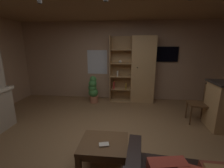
# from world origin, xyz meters

# --- Properties ---
(floor) EXTENTS (6.58, 5.22, 0.02)m
(floor) POSITION_xyz_m (0.00, 0.00, -0.01)
(floor) COLOR olive
(floor) RESTS_ON ground
(wall_back) EXTENTS (6.70, 0.06, 2.55)m
(wall_back) POSITION_xyz_m (0.00, 2.64, 1.27)
(wall_back) COLOR tan
(wall_back) RESTS_ON ground
(window_pane_back) EXTENTS (0.68, 0.01, 0.80)m
(window_pane_back) POSITION_xyz_m (-0.73, 2.61, 1.25)
(window_pane_back) COLOR white
(bookshelf_cabinet) EXTENTS (1.40, 0.41, 2.08)m
(bookshelf_cabinet) POSITION_xyz_m (0.68, 2.37, 1.03)
(bookshelf_cabinet) COLOR tan
(bookshelf_cabinet) RESTS_ON ground
(coffee_table) EXTENTS (0.70, 0.60, 0.42)m
(coffee_table) POSITION_xyz_m (-0.01, -0.60, 0.34)
(coffee_table) COLOR brown
(coffee_table) RESTS_ON ground
(table_book_0) EXTENTS (0.16, 0.12, 0.02)m
(table_book_0) POSITION_xyz_m (0.00, -0.68, 0.43)
(table_book_0) COLOR beige
(table_book_0) RESTS_ON coffee_table
(dining_chair) EXTENTS (0.45, 0.45, 0.92)m
(dining_chair) POSITION_xyz_m (2.04, 1.03, 0.53)
(dining_chair) COLOR brown
(dining_chair) RESTS_ON ground
(potted_floor_plant) EXTENTS (0.31, 0.31, 0.87)m
(potted_floor_plant) POSITION_xyz_m (-0.78, 2.08, 0.43)
(potted_floor_plant) COLOR #B77051
(potted_floor_plant) RESTS_ON ground
(wall_mounted_tv) EXTENTS (0.85, 0.06, 0.48)m
(wall_mounted_tv) POSITION_xyz_m (1.45, 2.58, 1.52)
(wall_mounted_tv) COLOR black
(track_light_spot_1) EXTENTS (0.07, 0.07, 0.09)m
(track_light_spot_1) POSITION_xyz_m (-1.09, -0.05, 2.48)
(track_light_spot_1) COLOR black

